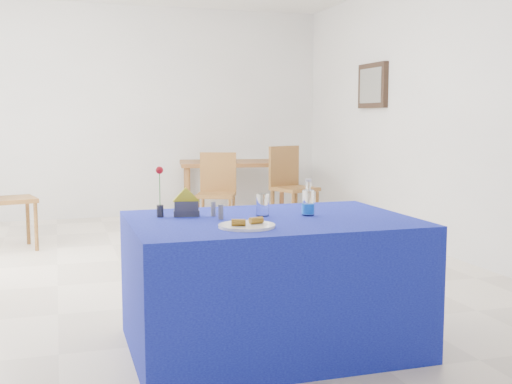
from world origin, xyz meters
TOP-DOWN VIEW (x-y plane):
  - floor at (0.00, 0.00)m, footprint 7.00×7.00m
  - room_shell at (0.00, 0.00)m, footprint 7.00×7.00m
  - picture_frame at (2.47, 1.60)m, footprint 0.06×0.64m
  - picture_art at (2.44, 1.60)m, footprint 0.02×0.52m
  - plate at (-0.14, -2.03)m, footprint 0.30×0.30m
  - drinking_glass at (0.06, -1.69)m, footprint 0.08×0.08m
  - salt_shaker at (-0.22, -1.62)m, footprint 0.03×0.03m
  - pepper_shaker at (-0.21, -1.74)m, footprint 0.03×0.03m
  - blue_table at (0.08, -1.78)m, footprint 1.60×1.10m
  - water_bottle at (0.32, -1.75)m, footprint 0.07×0.07m
  - napkin_holder at (-0.37, -1.57)m, footprint 0.16×0.08m
  - rose_vase at (-0.52, -1.55)m, footprint 0.04×0.04m
  - oak_table at (1.13, 2.94)m, footprint 1.49×1.08m
  - chair_bg_left at (0.65, 1.84)m, footprint 0.54×0.54m
  - chair_bg_right at (1.57, 1.94)m, footprint 0.57×0.57m
  - chair_win_b at (-1.63, 1.60)m, footprint 0.55×0.55m
  - banana_pieces at (-0.14, -2.05)m, footprint 0.19×0.09m

SIDE VIEW (x-z plane):
  - floor at x=0.00m, z-range 0.00..0.00m
  - blue_table at x=0.08m, z-range 0.00..0.76m
  - chair_bg_left at x=0.65m, z-range 0.07..1.01m
  - chair_bg_right at x=1.57m, z-range 0.08..1.07m
  - chair_win_b at x=-1.63m, z-range 0.08..1.10m
  - oak_table at x=1.13m, z-range 0.30..1.06m
  - plate at x=-0.14m, z-range 0.76..0.77m
  - banana_pieces at x=-0.14m, z-range 0.78..0.81m
  - salt_shaker at x=-0.22m, z-range 0.76..0.84m
  - pepper_shaker at x=-0.21m, z-range 0.76..0.84m
  - napkin_holder at x=-0.37m, z-range 0.72..0.89m
  - drinking_glass at x=0.06m, z-range 0.76..0.89m
  - water_bottle at x=0.32m, z-range 0.72..0.94m
  - rose_vase at x=-0.52m, z-range 0.75..1.04m
  - picture_frame at x=2.47m, z-range 1.44..1.96m
  - picture_art at x=2.44m, z-range 1.50..1.90m
  - room_shell at x=0.00m, z-range -1.75..5.25m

